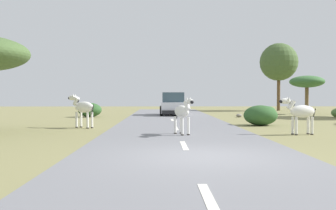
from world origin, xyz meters
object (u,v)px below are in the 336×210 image
Objects in this scene: bush_2 at (260,115)px; zebra_2 at (83,108)px; car_0 at (173,105)px; tree_6 at (307,82)px; zebra_0 at (183,112)px; zebra_1 at (300,112)px; bush_0 at (267,111)px; bush_3 at (90,110)px; rock_1 at (239,116)px; tree_3 at (279,62)px.

zebra_2 is at bearing -171.29° from bush_2.
tree_6 is at bearing -167.90° from car_0.
car_0 reaches higher than zebra_0.
zebra_1 is 14.05m from bush_0.
bush_2 reaches higher than bush_0.
car_0 is 2.56× the size of bush_3.
rock_1 is (10.71, -0.47, -0.39)m from bush_3.
tree_6 is at bearing 36.31° from bush_0.
zebra_0 is 0.45× the size of tree_6.
zebra_0 is 0.86× the size of bush_3.
zebra_1 is at bearing -85.85° from bush_2.
tree_3 reaches higher than zebra_1.
car_0 reaches higher than bush_3.
bush_2 is at bearing -7.65° from zebra_1.
zebra_1 is 1.27× the size of bush_0.
car_0 is at bearing 153.22° from rock_1.
bush_2 is at bearing -107.63° from bush_0.
zebra_0 is 20.77m from tree_6.
zebra_0 is 27.30m from tree_3.
tree_3 reaches higher than bush_2.
car_0 is 15.31m from tree_3.
zebra_1 is 25.38m from tree_3.
zebra_0 is 13.45m from rock_1.
tree_6 is at bearing -145.08° from zebra_0.
car_0 is (-4.56, 14.55, -0.05)m from zebra_1.
car_0 reaches higher than zebra_1.
tree_3 reaches higher than zebra_2.
bush_3 is (-17.25, -11.49, -4.47)m from tree_3.
bush_2 is (-2.89, -9.09, 0.15)m from bush_0.
bush_2 is 13.00m from bush_3.
bush_0 is 9.54m from bush_2.
bush_3 is at bearing -87.00° from zebra_0.
bush_3 is at bearing 43.57° from zebra_2.
zebra_2 is 0.94× the size of bush_2.
zebra_1 is 0.23× the size of tree_3.
car_0 reaches higher than zebra_2.
zebra_1 is at bearing 107.78° from car_0.
zebra_1 is 18.29m from tree_6.
bush_0 is (-4.20, -3.09, -2.31)m from tree_6.
car_0 is at bearing 113.25° from bush_2.
bush_3 reaches higher than rock_1.
car_0 is at bearing -112.00° from zebra_0.
bush_2 is at bearing -93.20° from rock_1.
zebra_2 is 0.38× the size of car_0.
car_0 is 1.35× the size of tree_6.
tree_6 reaches higher than zebra_2.
bush_0 is (7.21, 14.17, -0.54)m from zebra_0.
bush_3 is at bearing 142.31° from bush_2.
car_0 is 7.16m from bush_0.
tree_6 reaches higher than bush_3.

